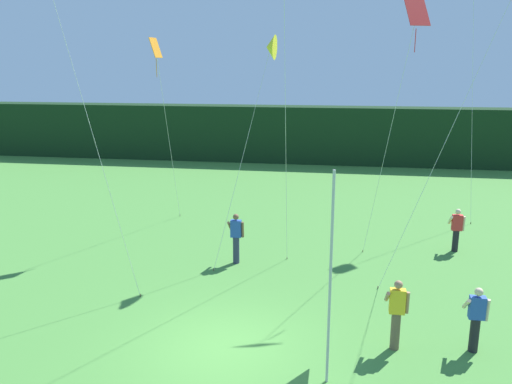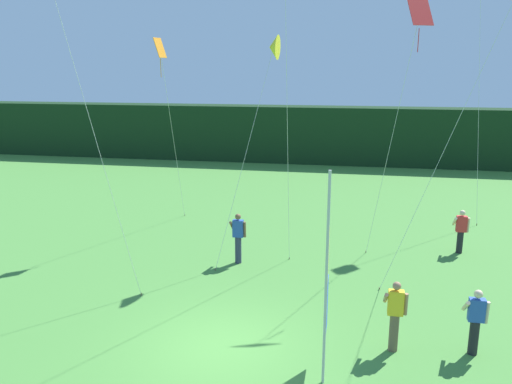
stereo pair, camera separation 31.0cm
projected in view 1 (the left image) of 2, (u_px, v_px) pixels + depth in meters
ground_plane at (225, 347)px, 12.45m from camera, size 120.00×120.00×0.00m
distant_treeline at (304, 134)px, 36.45m from camera, size 80.00×2.40×3.93m
banner_flag at (330, 280)px, 10.84m from camera, size 0.06×1.03×4.65m
person_near_banner at (236, 237)px, 17.59m from camera, size 0.55×0.48×1.76m
person_mid_field at (476, 318)px, 12.07m from camera, size 0.55×0.48×1.62m
person_far_left at (457, 229)px, 18.75m from camera, size 0.55×0.48×1.61m
person_far_right at (397, 313)px, 12.16m from camera, size 0.55×0.48×1.76m
kite_red_diamond_4 at (414, 26)px, 15.64m from camera, size 1.60×1.70×8.61m
kite_yellow_delta_5 at (270, 48)px, 17.48m from camera, size 1.74×2.88×7.68m
kite_orange_diamond_6 at (157, 61)px, 19.54m from camera, size 0.34×2.80×7.67m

